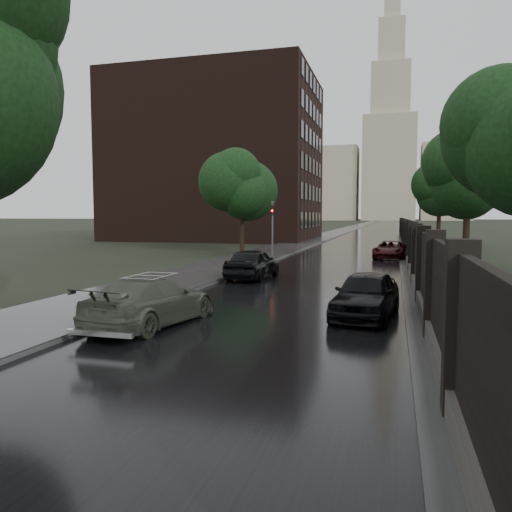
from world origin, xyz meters
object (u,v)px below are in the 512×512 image
object	(u,v)px
tree_left_far	(242,187)
tree_right_b	(468,181)
hatchback_left	(253,264)
volga_sedan	(151,302)
tree_right_c	(440,194)
traffic_light	(273,225)
car_right_near	(366,295)
car_right_far	(390,250)

from	to	relation	value
tree_left_far	tree_right_b	world-z (taller)	tree_left_far
hatchback_left	volga_sedan	bearing A→B (deg)	92.62
hatchback_left	tree_right_c	bearing A→B (deg)	-110.13
traffic_light	car_right_near	bearing A→B (deg)	-68.06
tree_right_b	tree_right_c	xyz separation A→B (m)	(0.00, 18.00, 0.00)
hatchback_left	tree_left_far	bearing A→B (deg)	-68.71
traffic_light	car_right_far	distance (m)	8.61
tree_left_far	volga_sedan	bearing A→B (deg)	-78.48
tree_right_b	traffic_light	xyz separation A→B (m)	(-11.80, 2.99, -2.55)
tree_right_b	tree_left_far	bearing A→B (deg)	152.70
hatchback_left	car_right_near	xyz separation A→B (m)	(5.72, -7.80, -0.04)
volga_sedan	hatchback_left	world-z (taller)	hatchback_left
tree_right_c	car_right_far	bearing A→B (deg)	-109.48
volga_sedan	hatchback_left	size ratio (longest dim) A/B	1.06
volga_sedan	hatchback_left	bearing A→B (deg)	-82.05
tree_left_far	car_right_near	size ratio (longest dim) A/B	1.81
tree_right_c	traffic_light	bearing A→B (deg)	-128.18
car_right_near	car_right_far	distance (m)	21.22
tree_right_b	car_right_far	world-z (taller)	tree_right_b
tree_right_b	car_right_far	distance (m)	8.75
volga_sedan	tree_right_b	bearing A→B (deg)	-112.85
volga_sedan	hatchback_left	xyz separation A→B (m)	(-0.05, 10.46, 0.07)
hatchback_left	car_right_far	bearing A→B (deg)	-112.63
tree_right_c	hatchback_left	distance (m)	27.39
car_right_near	car_right_far	world-z (taller)	car_right_near
tree_right_b	hatchback_left	xyz separation A→B (m)	(-10.35, -7.01, -4.21)
tree_right_c	car_right_near	distance (m)	33.40
tree_right_c	hatchback_left	size ratio (longest dim) A/B	1.61
traffic_light	hatchback_left	xyz separation A→B (m)	(1.45, -10.00, -1.66)
hatchback_left	car_right_far	xyz separation A→B (m)	(6.25, 13.42, -0.11)
tree_left_far	hatchback_left	xyz separation A→B (m)	(5.15, -15.01, -4.50)
tree_right_c	car_right_far	xyz separation A→B (m)	(-4.10, -11.59, -4.32)
tree_right_b	hatchback_left	world-z (taller)	tree_right_b
tree_right_b	traffic_light	distance (m)	12.44
volga_sedan	car_right_near	xyz separation A→B (m)	(5.68, 2.67, 0.03)
tree_left_far	tree_right_b	bearing A→B (deg)	-27.30
traffic_light	hatchback_left	distance (m)	10.24
tree_right_b	traffic_light	world-z (taller)	tree_right_b
hatchback_left	car_right_near	bearing A→B (deg)	128.65
tree_right_b	volga_sedan	distance (m)	20.73
traffic_light	car_right_near	size ratio (longest dim) A/B	0.98
tree_left_far	car_right_far	xyz separation A→B (m)	(11.40, -1.59, -4.61)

